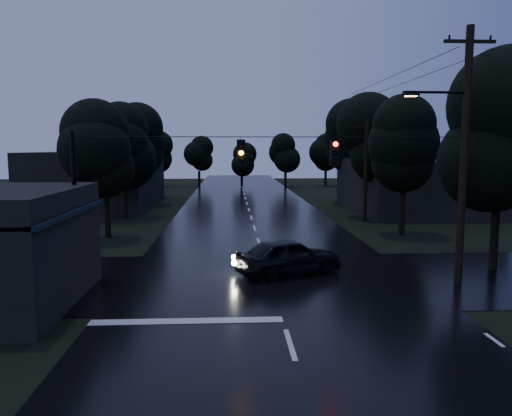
{
  "coord_description": "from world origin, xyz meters",
  "views": [
    {
      "loc": [
        -1.62,
        -8.07,
        5.39
      ],
      "look_at": [
        -0.41,
        15.25,
        2.56
      ],
      "focal_mm": 35.0,
      "sensor_mm": 36.0,
      "label": 1
    }
  ],
  "objects": [
    {
      "name": "tree_corner_near",
      "position": [
        10.0,
        13.0,
        5.99
      ],
      "size": [
        4.48,
        4.48,
        9.44
      ],
      "color": "black",
      "rests_on": "ground"
    },
    {
      "name": "cross_street",
      "position": [
        0.0,
        12.0,
        0.0
      ],
      "size": [
        60.0,
        9.0,
        0.02
      ],
      "primitive_type": "cube",
      "color": "black",
      "rests_on": "ground"
    },
    {
      "name": "tree_right_a",
      "position": [
        9.0,
        22.0,
        5.62
      ],
      "size": [
        4.2,
        4.2,
        8.85
      ],
      "color": "black",
      "rests_on": "ground"
    },
    {
      "name": "tree_right_c",
      "position": [
        10.2,
        40.0,
        6.37
      ],
      "size": [
        4.76,
        4.76,
        10.03
      ],
      "color": "black",
      "rests_on": "ground"
    },
    {
      "name": "tree_left_a",
      "position": [
        -9.0,
        22.0,
        5.24
      ],
      "size": [
        3.92,
        3.92,
        8.26
      ],
      "color": "black",
      "rests_on": "ground"
    },
    {
      "name": "utility_pole_far",
      "position": [
        8.3,
        28.0,
        3.88
      ],
      "size": [
        2.0,
        0.3,
        7.5
      ],
      "color": "black",
      "rests_on": "ground"
    },
    {
      "name": "main_road",
      "position": [
        0.0,
        30.0,
        0.0
      ],
      "size": [
        12.0,
        120.0,
        0.02
      ],
      "primitive_type": "cube",
      "color": "black",
      "rests_on": "ground"
    },
    {
      "name": "tree_left_b",
      "position": [
        -9.6,
        30.0,
        5.62
      ],
      "size": [
        4.2,
        4.2,
        8.85
      ],
      "color": "black",
      "rests_on": "ground"
    },
    {
      "name": "building_far_right",
      "position": [
        14.0,
        34.0,
        2.2
      ],
      "size": [
        10.0,
        14.0,
        4.4
      ],
      "primitive_type": "cube",
      "color": "black",
      "rests_on": "ground"
    },
    {
      "name": "tree_left_c",
      "position": [
        -10.2,
        40.0,
        5.99
      ],
      "size": [
        4.48,
        4.48,
        9.44
      ],
      "color": "black",
      "rests_on": "ground"
    },
    {
      "name": "anchor_pole_left",
      "position": [
        -7.5,
        11.0,
        3.0
      ],
      "size": [
        0.18,
        0.18,
        6.0
      ],
      "primitive_type": "cylinder",
      "color": "black",
      "rests_on": "ground"
    },
    {
      "name": "tree_right_b",
      "position": [
        9.6,
        30.0,
        5.99
      ],
      "size": [
        4.48,
        4.48,
        9.44
      ],
      "color": "black",
      "rests_on": "ground"
    },
    {
      "name": "span_signals",
      "position": [
        0.56,
        10.99,
        5.24
      ],
      "size": [
        15.0,
        0.37,
        1.12
      ],
      "color": "black",
      "rests_on": "ground"
    },
    {
      "name": "car",
      "position": [
        0.86,
        12.71,
        0.79
      ],
      "size": [
        4.97,
        3.51,
        1.57
      ],
      "primitive_type": "imported",
      "rotation": [
        0.0,
        0.0,
        1.97
      ],
      "color": "black",
      "rests_on": "ground"
    },
    {
      "name": "building_far_left",
      "position": [
        -14.0,
        40.0,
        2.5
      ],
      "size": [
        10.0,
        16.0,
        5.0
      ],
      "primitive_type": "cube",
      "color": "black",
      "rests_on": "ground"
    },
    {
      "name": "utility_pole_main",
      "position": [
        7.41,
        11.0,
        5.26
      ],
      "size": [
        3.5,
        0.3,
        10.0
      ],
      "color": "black",
      "rests_on": "ground"
    }
  ]
}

